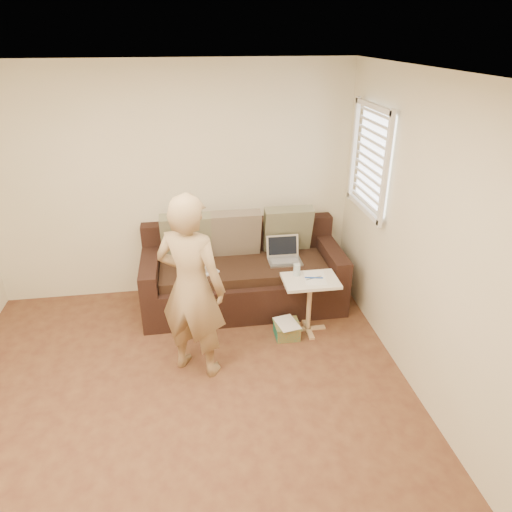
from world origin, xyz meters
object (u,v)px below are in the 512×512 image
object	(u,v)px
sofa	(243,270)
person	(191,288)
laptop_white	(203,272)
side_table	(309,305)
laptop_silver	(285,262)
drinking_glass	(297,270)
striped_box	(287,330)

from	to	relation	value
sofa	person	size ratio (longest dim) A/B	1.28
sofa	laptop_white	size ratio (longest dim) A/B	7.41
side_table	person	bearing A→B (deg)	-159.93
sofa	laptop_silver	bearing A→B (deg)	-6.29
sofa	drinking_glass	bearing A→B (deg)	-46.94
person	drinking_glass	xyz separation A→B (m)	(1.06, 0.54, -0.19)
laptop_white	drinking_glass	xyz separation A→B (m)	(0.94, -0.36, 0.14)
side_table	striped_box	world-z (taller)	side_table
sofa	laptop_white	bearing A→B (deg)	-160.78
laptop_white	striped_box	size ratio (longest dim) A/B	1.15
laptop_white	side_table	distance (m)	1.17
person	drinking_glass	world-z (taller)	person
laptop_silver	striped_box	bearing A→B (deg)	-98.93
person	striped_box	xyz separation A→B (m)	(0.93, 0.35, -0.78)
striped_box	sofa	bearing A→B (deg)	116.77
side_table	sofa	bearing A→B (deg)	133.91
laptop_white	person	world-z (taller)	person
drinking_glass	side_table	bearing A→B (deg)	-42.33
side_table	laptop_white	bearing A→B (deg)	156.07
laptop_silver	person	size ratio (longest dim) A/B	0.21
person	drinking_glass	size ratio (longest dim) A/B	14.28
side_table	drinking_glass	bearing A→B (deg)	137.67
side_table	striped_box	xyz separation A→B (m)	(-0.25, -0.08, -0.22)
laptop_silver	side_table	distance (m)	0.63
person	laptop_silver	bearing A→B (deg)	-107.50
laptop_white	striped_box	bearing A→B (deg)	-62.14
person	side_table	bearing A→B (deg)	-131.39
laptop_white	drinking_glass	bearing A→B (deg)	-48.99
side_table	striped_box	distance (m)	0.34
sofa	striped_box	size ratio (longest dim) A/B	8.54
laptop_silver	side_table	xyz separation A→B (m)	(0.14, -0.57, -0.22)
drinking_glass	person	bearing A→B (deg)	-153.10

